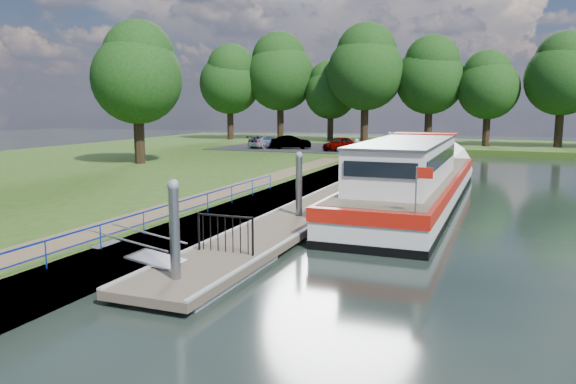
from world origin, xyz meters
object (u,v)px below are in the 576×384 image
at_px(pontoon, 332,202).
at_px(car_a, 339,144).
at_px(car_b, 291,142).
at_px(car_c, 267,141).
at_px(barge, 416,181).

bearing_deg(pontoon, car_a, 105.42).
distance_m(pontoon, car_b, 24.80).
bearing_deg(car_c, pontoon, 142.58).
bearing_deg(car_c, barge, 151.92).
bearing_deg(car_b, car_c, 62.01).
bearing_deg(car_b, pontoon, -174.33).
bearing_deg(car_c, car_a, -162.06).
bearing_deg(car_a, barge, -44.91).
height_order(pontoon, barge, barge).
relative_size(barge, car_c, 5.26).
height_order(pontoon, car_b, car_b).
bearing_deg(barge, car_b, 125.58).
xyz_separation_m(pontoon, car_a, (-6.11, 22.14, 1.25)).
distance_m(car_a, car_b, 4.61).
height_order(car_a, car_c, car_a).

